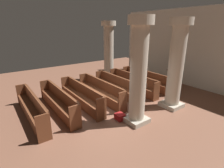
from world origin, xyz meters
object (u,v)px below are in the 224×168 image
(pew_row_5, at_px, (58,100))
(hymn_book, at_px, (144,76))
(kneeler_box_red, at_px, (120,117))
(pew_row_2, at_px, (117,86))
(pillar_aisle_side, at_px, (176,64))
(pew_row_1, at_px, (132,82))
(pew_row_0, at_px, (145,79))
(pew_row_4, at_px, (81,95))
(pew_row_3, at_px, (101,90))
(lectern, at_px, (171,80))
(kneeler_box_navy, at_px, (135,108))
(pillar_far_side, at_px, (109,51))
(pillar_aisle_rear, at_px, (138,72))
(pew_row_6, at_px, (32,107))

(pew_row_5, height_order, hymn_book, hymn_book)
(hymn_book, height_order, kneeler_box_red, hymn_book)
(pew_row_2, distance_m, pillar_aisle_side, 3.16)
(pew_row_1, height_order, hymn_book, hymn_book)
(pew_row_2, height_order, pillar_aisle_side, pillar_aisle_side)
(pew_row_0, xyz_separation_m, pew_row_4, (0.00, -4.22, 0.00))
(pew_row_5, bearing_deg, pew_row_2, 90.00)
(pew_row_3, xyz_separation_m, hymn_book, (0.67, 2.29, 0.46))
(pew_row_5, xyz_separation_m, lectern, (0.98, 6.40, -0.05))
(pew_row_2, bearing_deg, pew_row_3, -90.00)
(pew_row_3, relative_size, kneeler_box_navy, 9.53)
(pew_row_1, xyz_separation_m, lectern, (0.98, 2.17, -0.05))
(pew_row_3, bearing_deg, pew_row_5, -90.00)
(pew_row_4, distance_m, kneeler_box_red, 2.21)
(pillar_aisle_side, height_order, kneeler_box_navy, pillar_aisle_side)
(pew_row_3, relative_size, pew_row_4, 1.00)
(pew_row_0, xyz_separation_m, kneeler_box_navy, (1.94, -2.68, -0.36))
(pew_row_0, height_order, hymn_book, hymn_book)
(kneeler_box_navy, bearing_deg, pillar_far_side, 157.94)
(pew_row_3, height_order, pew_row_4, same)
(pew_row_0, height_order, pew_row_4, same)
(pew_row_2, height_order, pew_row_4, same)
(pew_row_5, relative_size, kneeler_box_navy, 9.53)
(pillar_aisle_rear, bearing_deg, pew_row_4, -158.75)
(pew_row_3, xyz_separation_m, kneeler_box_red, (2.09, -0.45, -0.38))
(kneeler_box_navy, bearing_deg, kneeler_box_red, -81.02)
(pew_row_2, bearing_deg, lectern, 73.11)
(pew_row_1, xyz_separation_m, pew_row_3, (0.00, -2.11, 0.00))
(pew_row_3, height_order, pew_row_5, same)
(pew_row_0, bearing_deg, pew_row_1, -90.00)
(pew_row_5, bearing_deg, pew_row_6, -90.00)
(pillar_aisle_rear, bearing_deg, hymn_book, 129.01)
(pillar_aisle_rear, relative_size, hymn_book, 21.06)
(pillar_far_side, relative_size, pillar_aisle_rear, 1.00)
(pew_row_0, height_order, kneeler_box_red, pew_row_0)
(pew_row_4, bearing_deg, kneeler_box_red, 16.06)
(pew_row_4, height_order, kneeler_box_navy, pew_row_4)
(pew_row_2, relative_size, pew_row_3, 1.00)
(pew_row_4, relative_size, kneeler_box_navy, 9.53)
(pew_row_1, bearing_deg, pillar_far_side, 175.82)
(pew_row_4, xyz_separation_m, pew_row_5, (0.00, -1.06, 0.00))
(pillar_aisle_rear, bearing_deg, pillar_far_side, 155.24)
(kneeler_box_red, bearing_deg, pew_row_2, 144.19)
(pew_row_2, bearing_deg, pew_row_5, -90.00)
(pew_row_0, distance_m, kneeler_box_red, 4.20)
(pew_row_1, height_order, pew_row_6, same)
(pew_row_0, distance_m, pew_row_1, 1.06)
(pew_row_3, distance_m, pew_row_6, 3.17)
(pillar_aisle_rear, height_order, hymn_book, pillar_aisle_rear)
(pew_row_4, height_order, pillar_far_side, pillar_far_side)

